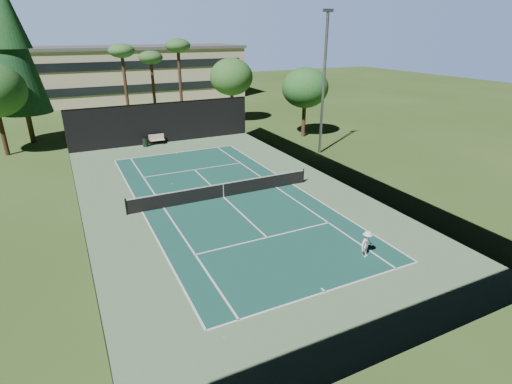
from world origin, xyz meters
The scene contains 21 objects.
ground centered at (0.00, 0.00, 0.00)m, with size 160.00×160.00×0.00m, color #35541F.
apron_slab centered at (0.00, 0.00, 0.01)m, with size 18.00×32.00×0.01m, color #62855D.
court_surface centered at (0.00, 0.00, 0.01)m, with size 10.97×23.77×0.01m, color #184F45.
court_lines centered at (0.00, 0.00, 0.02)m, with size 11.07×23.87×0.01m.
tennis_net centered at (0.00, 0.00, 0.56)m, with size 12.90×0.10×1.10m.
fence centered at (0.00, 0.06, 2.01)m, with size 18.04×32.05×4.03m.
player centered at (3.57, -10.30, 0.71)m, with size 0.92×0.53×1.42m, color white.
tennis_ball_a centered at (-4.99, -12.52, 0.03)m, with size 0.06×0.06×0.06m, color #C7D831.
tennis_ball_b centered at (-2.51, 3.96, 0.04)m, with size 0.08×0.08×0.08m, color #C9DE32.
tennis_ball_c centered at (2.51, 1.32, 0.03)m, with size 0.06×0.06×0.06m, color yellow.
tennis_ball_d centered at (-4.50, 2.09, 0.03)m, with size 0.07×0.07×0.07m, color yellow.
park_bench centered at (-0.87, 15.62, 0.55)m, with size 1.50×0.45×1.02m.
trash_bin centered at (-2.08, 15.28, 0.48)m, with size 0.56×0.56×0.95m.
pine_tree centered at (-12.00, 22.00, 9.55)m, with size 4.80×4.80×15.00m.
palm_a centered at (-2.00, 24.00, 8.19)m, with size 2.80×2.80×9.32m.
palm_b centered at (1.50, 26.00, 7.36)m, with size 2.80×2.80×8.42m.
palm_c centered at (4.00, 23.00, 8.60)m, with size 2.80×2.80×9.77m.
decid_tree_a centered at (10.00, 22.00, 5.42)m, with size 5.12×5.12×7.62m.
decid_tree_b centered at (14.00, 12.00, 5.08)m, with size 4.80×4.80×7.14m.
campus_building centered at (0.00, 45.98, 4.21)m, with size 40.50×12.50×8.30m.
light_pole centered at (12.00, 6.00, 6.46)m, with size 0.90×0.25×12.22m.
Camera 1 is at (-9.07, -23.52, 10.57)m, focal length 28.00 mm.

